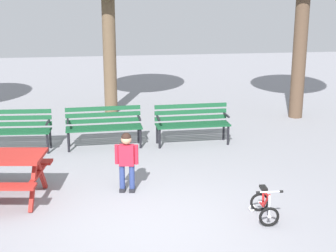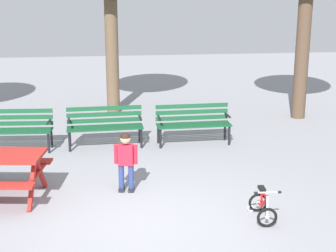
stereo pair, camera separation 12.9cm
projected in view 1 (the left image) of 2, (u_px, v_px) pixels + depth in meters
ground at (148, 226)px, 7.41m from camera, size 36.00×36.00×0.00m
park_bench_far_left at (12, 127)px, 10.61m from camera, size 1.63×0.57×0.85m
park_bench_left at (104, 124)px, 10.88m from camera, size 1.62×0.51×0.85m
park_bench_right at (192, 121)px, 11.11m from camera, size 1.61×0.50×0.85m
child_standing at (127, 157)px, 8.49m from camera, size 0.39×0.20×1.03m
kids_bicycle at (264, 206)px, 7.60m from camera, size 0.39×0.57×0.54m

